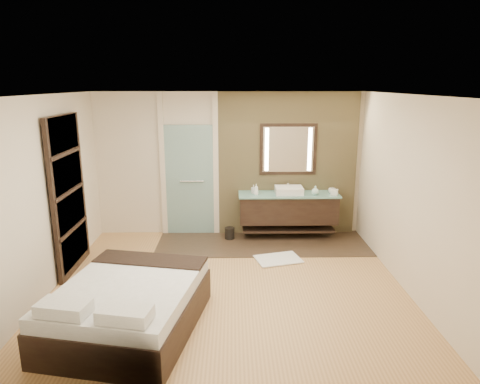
{
  "coord_description": "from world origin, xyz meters",
  "views": [
    {
      "loc": [
        0.07,
        -5.71,
        2.85
      ],
      "look_at": [
        0.18,
        0.6,
        1.23
      ],
      "focal_mm": 32.0,
      "sensor_mm": 36.0,
      "label": 1
    }
  ],
  "objects_px": {
    "vanity": "(288,208)",
    "bed": "(129,306)",
    "waste_bin": "(230,233)",
    "mirror_unit": "(288,149)"
  },
  "relations": [
    {
      "from": "vanity",
      "to": "bed",
      "type": "relative_size",
      "value": 0.87
    },
    {
      "from": "waste_bin",
      "to": "vanity",
      "type": "bearing_deg",
      "value": 3.55
    },
    {
      "from": "bed",
      "to": "mirror_unit",
      "type": "bearing_deg",
      "value": 67.02
    },
    {
      "from": "waste_bin",
      "to": "mirror_unit",
      "type": "bearing_deg",
      "value": 15.6
    },
    {
      "from": "bed",
      "to": "vanity",
      "type": "bearing_deg",
      "value": 65.01
    },
    {
      "from": "vanity",
      "to": "mirror_unit",
      "type": "relative_size",
      "value": 1.75
    },
    {
      "from": "bed",
      "to": "waste_bin",
      "type": "xyz_separation_m",
      "value": [
        1.17,
        3.01,
        -0.19
      ]
    },
    {
      "from": "bed",
      "to": "waste_bin",
      "type": "relative_size",
      "value": 9.46
    },
    {
      "from": "vanity",
      "to": "mirror_unit",
      "type": "height_order",
      "value": "mirror_unit"
    },
    {
      "from": "mirror_unit",
      "to": "bed",
      "type": "xyz_separation_m",
      "value": [
        -2.27,
        -3.31,
        -1.35
      ]
    }
  ]
}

